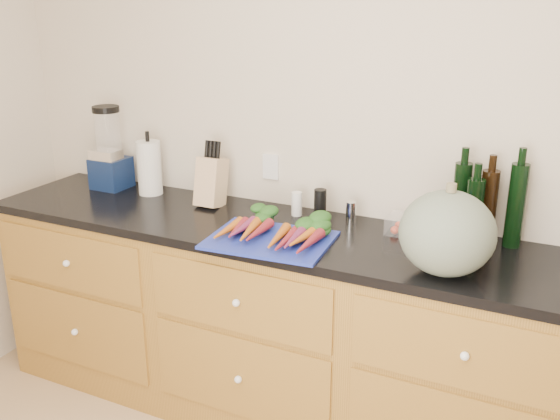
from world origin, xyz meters
The scene contains 14 objects.
wall_back centered at (0.00, 1.62, 1.30)m, with size 4.10×0.05×2.60m, color beige.
cabinets centered at (0.00, 1.30, 0.45)m, with size 3.60×0.64×0.90m.
countertop centered at (0.00, 1.30, 0.92)m, with size 3.64×0.62×0.04m, color black.
cutting_board centered at (-0.38, 1.14, 0.95)m, with size 0.49×0.37×0.01m, color #1B2B97.
carrots centered at (-0.38, 1.19, 0.98)m, with size 0.44×0.33×0.06m.
squash centered at (0.32, 1.14, 1.09)m, with size 0.34×0.34×0.31m, color #536252.
blender_appliance centered at (-1.46, 1.46, 1.13)m, with size 0.17×0.17×0.43m.
paper_towel centered at (-1.21, 1.46, 1.07)m, with size 0.12×0.12×0.27m, color silver.
knife_block centered at (-0.84, 1.44, 1.05)m, with size 0.11×0.11×0.23m, color tan.
grinder_salt centered at (-0.41, 1.48, 0.99)m, with size 0.05×0.05×0.11m, color white.
grinder_pepper centered at (-0.30, 1.48, 1.01)m, with size 0.06×0.06×0.14m, color black.
canister_chrome centered at (-0.15, 1.48, 0.99)m, with size 0.04×0.04×0.10m, color white.
tomato_box centered at (0.10, 1.47, 0.98)m, with size 0.16×0.13×0.08m, color white.
bottles centered at (0.40, 1.51, 1.09)m, with size 0.28×0.14×0.34m.
Camera 1 is at (0.69, -0.97, 1.89)m, focal length 40.00 mm.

